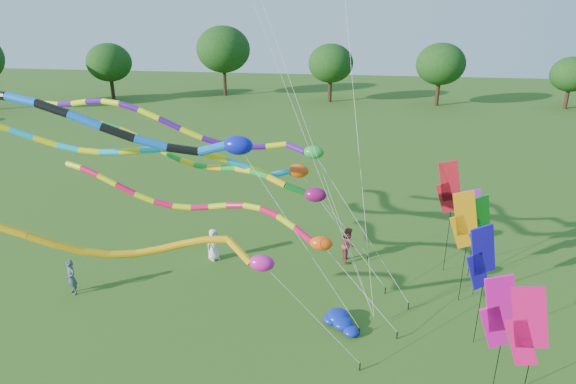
# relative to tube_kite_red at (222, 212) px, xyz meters

# --- Properties ---
(tree_ring) EXTENTS (117.51, 118.16, 9.57)m
(tree_ring) POSITION_rel_tube_kite_red_xyz_m (5.39, -5.20, 1.46)
(tree_ring) COLOR #382314
(tree_ring) RESTS_ON ground
(tube_kite_red) EXTENTS (13.43, 2.22, 6.14)m
(tube_kite_red) POSITION_rel_tube_kite_red_xyz_m (0.00, 0.00, 0.00)
(tube_kite_red) COLOR black
(tube_kite_red) RESTS_ON ground
(tube_kite_orange) EXTENTS (13.21, 2.43, 6.53)m
(tube_kite_orange) POSITION_rel_tube_kite_red_xyz_m (-1.42, -4.41, 0.64)
(tube_kite_orange) COLOR black
(tube_kite_orange) RESTS_ON ground
(tube_kite_purple) EXTENTS (15.35, 1.45, 8.78)m
(tube_kite_purple) POSITION_rel_tube_kite_red_xyz_m (-1.00, 1.08, 2.93)
(tube_kite_purple) COLOR black
(tube_kite_purple) RESTS_ON ground
(tube_kite_blue) EXTENTS (18.38, 1.48, 9.94)m
(tube_kite_blue) POSITION_rel_tube_kite_red_xyz_m (-4.24, -2.15, 3.94)
(tube_kite_blue) COLOR black
(tube_kite_blue) RESTS_ON ground
(tube_kite_cyan) EXTENTS (16.06, 3.34, 7.65)m
(tube_kite_cyan) POSITION_rel_tube_kite_red_xyz_m (-2.36, 2.54, 1.36)
(tube_kite_cyan) COLOR black
(tube_kite_cyan) RESTS_ON ground
(tube_kite_green) EXTENTS (14.36, 3.32, 6.98)m
(tube_kite_green) POSITION_rel_tube_kite_red_xyz_m (-0.74, 3.28, 0.73)
(tube_kite_green) COLOR black
(tube_kite_green) RESTS_ON ground
(banner_pole_magenta_b) EXTENTS (1.15, 0.30, 4.95)m
(banner_pole_magenta_b) POSITION_rel_tube_kite_red_xyz_m (9.73, -5.31, -0.41)
(banner_pole_magenta_b) COLOR black
(banner_pole_magenta_b) RESTS_ON ground
(banner_pole_orange) EXTENTS (1.16, 0.15, 4.94)m
(banner_pole_orange) POSITION_rel_tube_kite_red_xyz_m (9.39, 1.54, -0.42)
(banner_pole_orange) COLOR black
(banner_pole_orange) RESTS_ON ground
(banner_pole_red) EXTENTS (1.16, 0.15, 5.42)m
(banner_pole_red) POSITION_rel_tube_kite_red_xyz_m (9.12, 3.97, 0.05)
(banner_pole_red) COLOR black
(banner_pole_red) RESTS_ON ground
(banner_pole_blue_a) EXTENTS (1.11, 0.48, 4.80)m
(banner_pole_blue_a) POSITION_rel_tube_kite_red_xyz_m (9.46, -1.29, -0.56)
(banner_pole_blue_a) COLOR black
(banner_pole_blue_a) RESTS_ON ground
(banner_pole_green) EXTENTS (1.09, 0.55, 4.60)m
(banner_pole_green) POSITION_rel_tube_kite_red_xyz_m (10.10, 2.02, -0.75)
(banner_pole_green) COLOR black
(banner_pole_green) RESTS_ON ground
(banner_pole_magenta_a) EXTENTS (1.16, 0.22, 4.55)m
(banner_pole_magenta_a) POSITION_rel_tube_kite_red_xyz_m (9.37, -4.13, -0.81)
(banner_pole_magenta_a) COLOR black
(banner_pole_magenta_a) RESTS_ON ground
(banner_pole_violet) EXTENTS (1.16, 0.11, 4.27)m
(banner_pole_violet) POSITION_rel_tube_kite_red_xyz_m (10.15, 3.65, -1.09)
(banner_pole_violet) COLOR black
(banner_pole_violet) RESTS_ON ground
(blue_nylon_heap) EXTENTS (1.61, 1.49, 0.53)m
(blue_nylon_heap) POSITION_rel_tube_kite_red_xyz_m (4.69, -1.18, -3.85)
(blue_nylon_heap) COLOR #0C21A3
(blue_nylon_heap) RESTS_ON ground
(person_a) EXTENTS (0.90, 0.92, 1.60)m
(person_a) POSITION_rel_tube_kite_red_xyz_m (-1.56, 3.45, -3.30)
(person_a) COLOR silver
(person_a) RESTS_ON ground
(person_b) EXTENTS (0.69, 0.62, 1.59)m
(person_b) POSITION_rel_tube_kite_red_xyz_m (-6.66, -0.42, -3.30)
(person_b) COLOR #3E4B58
(person_b) RESTS_ON ground
(person_c) EXTENTS (0.82, 0.97, 1.75)m
(person_c) POSITION_rel_tube_kite_red_xyz_m (4.88, 4.27, -3.22)
(person_c) COLOR maroon
(person_c) RESTS_ON ground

